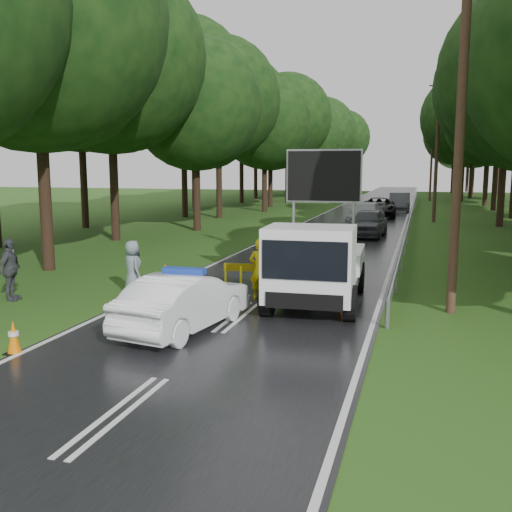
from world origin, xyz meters
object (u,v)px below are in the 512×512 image
at_px(barrier, 264,272).
at_px(work_truck, 316,264).
at_px(queue_car_second, 366,214).
at_px(queue_car_third, 379,207).
at_px(police_sedan, 185,302).
at_px(queue_car_first, 368,223).
at_px(civilian, 306,269).
at_px(officer, 260,269).
at_px(queue_car_fourth, 399,202).

bearing_deg(barrier, work_truck, -28.59).
distance_m(barrier, queue_car_second, 22.74).
bearing_deg(queue_car_third, work_truck, -93.42).
relative_size(police_sedan, queue_car_first, 0.95).
distance_m(police_sedan, civilian, 4.88).
xyz_separation_m(police_sedan, work_truck, (2.48, 3.29, 0.48)).
height_order(queue_car_first, queue_car_third, queue_car_first).
xyz_separation_m(work_truck, civilian, (-0.51, 1.18, -0.37)).
bearing_deg(officer, queue_car_fourth, -94.27).
relative_size(queue_car_first, queue_car_third, 0.84).
xyz_separation_m(work_truck, queue_car_fourth, (0.86, 35.30, -0.35)).
distance_m(queue_car_second, queue_car_fourth, 12.12).
relative_size(work_truck, officer, 3.05).
bearing_deg(civilian, work_truck, -88.77).
bearing_deg(barrier, queue_car_first, 75.02).
distance_m(barrier, queue_car_first, 15.92).
relative_size(police_sedan, barrier, 1.79).
height_order(work_truck, queue_car_fourth, work_truck).
relative_size(officer, queue_car_fourth, 0.37).
distance_m(police_sedan, queue_car_third, 32.65).
relative_size(police_sedan, officer, 2.38).
bearing_deg(queue_car_third, barrier, -96.65).
relative_size(civilian, queue_car_second, 0.32).
bearing_deg(barrier, queue_car_fourth, 76.51).
xyz_separation_m(civilian, queue_car_third, (0.08, 28.12, -0.04)).
relative_size(officer, queue_car_first, 0.40).
bearing_deg(queue_car_first, civilian, -88.62).
bearing_deg(queue_car_fourth, police_sedan, -97.12).
bearing_deg(queue_car_third, queue_car_fourth, 73.59).
xyz_separation_m(work_truck, queue_car_third, (-0.43, 29.30, -0.41)).
bearing_deg(queue_car_second, queue_car_fourth, 88.43).
bearing_deg(work_truck, queue_car_first, 87.63).
bearing_deg(queue_car_fourth, barrier, -96.28).
bearing_deg(queue_car_second, work_truck, -81.29).
xyz_separation_m(barrier, queue_car_fourth, (2.49, 34.73, 0.06)).
xyz_separation_m(work_truck, barrier, (-1.63, 0.57, -0.40)).
xyz_separation_m(barrier, queue_car_first, (1.55, 15.85, 0.01)).
bearing_deg(barrier, officer, -100.95).
bearing_deg(queue_car_fourth, officer, -96.25).
bearing_deg(queue_car_fourth, queue_car_second, -100.34).
distance_m(work_truck, queue_car_fourth, 35.31).
relative_size(work_truck, barrier, 2.30).
distance_m(queue_car_second, queue_car_third, 6.02).
relative_size(queue_car_third, queue_car_fourth, 1.09).
bearing_deg(police_sedan, queue_car_second, -84.35).
bearing_deg(barrier, queue_car_second, 78.68).
bearing_deg(police_sedan, civilian, -104.61).
xyz_separation_m(police_sedan, officer, (0.84, 3.47, 0.22)).
bearing_deg(queue_car_first, barrier, -92.57).
distance_m(officer, queue_car_first, 16.31).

